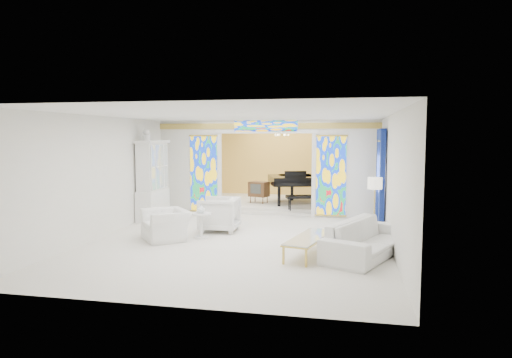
% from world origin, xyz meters
% --- Properties ---
extents(floor, '(12.00, 12.00, 0.00)m').
position_xyz_m(floor, '(0.00, 0.00, 0.00)').
color(floor, silver).
rests_on(floor, ground).
extents(ceiling, '(7.00, 12.00, 0.02)m').
position_xyz_m(ceiling, '(0.00, 0.00, 3.00)').
color(ceiling, white).
rests_on(ceiling, wall_back).
extents(wall_back, '(7.00, 0.02, 3.00)m').
position_xyz_m(wall_back, '(0.00, 6.00, 1.50)').
color(wall_back, silver).
rests_on(wall_back, floor).
extents(wall_front, '(7.00, 0.02, 3.00)m').
position_xyz_m(wall_front, '(0.00, -6.00, 1.50)').
color(wall_front, silver).
rests_on(wall_front, floor).
extents(wall_left, '(0.02, 12.00, 3.00)m').
position_xyz_m(wall_left, '(-3.50, 0.00, 1.50)').
color(wall_left, silver).
rests_on(wall_left, floor).
extents(wall_right, '(0.02, 12.00, 3.00)m').
position_xyz_m(wall_right, '(3.50, 0.00, 1.50)').
color(wall_right, silver).
rests_on(wall_right, floor).
extents(partition_wall, '(7.00, 0.22, 3.00)m').
position_xyz_m(partition_wall, '(0.00, 2.00, 1.65)').
color(partition_wall, silver).
rests_on(partition_wall, floor).
extents(stained_glass_left, '(0.90, 0.04, 2.40)m').
position_xyz_m(stained_glass_left, '(-2.03, 1.89, 1.30)').
color(stained_glass_left, gold).
rests_on(stained_glass_left, partition_wall).
extents(stained_glass_right, '(0.90, 0.04, 2.40)m').
position_xyz_m(stained_glass_right, '(2.03, 1.89, 1.30)').
color(stained_glass_right, gold).
rests_on(stained_glass_right, partition_wall).
extents(stained_glass_transom, '(2.00, 0.04, 0.34)m').
position_xyz_m(stained_glass_transom, '(0.00, 1.89, 2.82)').
color(stained_glass_transom, gold).
rests_on(stained_glass_transom, partition_wall).
extents(alcove_platform, '(6.80, 3.80, 0.18)m').
position_xyz_m(alcove_platform, '(0.00, 4.10, 0.09)').
color(alcove_platform, silver).
rests_on(alcove_platform, floor).
extents(gold_curtain_back, '(6.70, 0.10, 2.90)m').
position_xyz_m(gold_curtain_back, '(0.00, 5.88, 1.50)').
color(gold_curtain_back, '#ECBC52').
rests_on(gold_curtain_back, wall_back).
extents(chandelier, '(0.48, 0.48, 0.30)m').
position_xyz_m(chandelier, '(0.20, 4.00, 2.55)').
color(chandelier, gold).
rests_on(chandelier, ceiling).
extents(blue_drapes, '(0.14, 1.85, 2.65)m').
position_xyz_m(blue_drapes, '(3.40, 0.70, 1.58)').
color(blue_drapes, navy).
rests_on(blue_drapes, wall_right).
extents(china_cabinet, '(0.56, 1.46, 2.72)m').
position_xyz_m(china_cabinet, '(-3.22, 0.60, 1.17)').
color(china_cabinet, white).
rests_on(china_cabinet, floor).
extents(armchair_left, '(1.46, 1.48, 0.73)m').
position_xyz_m(armchair_left, '(-1.77, -1.89, 0.36)').
color(armchair_left, white).
rests_on(armchair_left, floor).
extents(armchair_right, '(1.03, 1.00, 0.90)m').
position_xyz_m(armchair_right, '(-0.78, -0.67, 0.45)').
color(armchair_right, white).
rests_on(armchair_right, floor).
extents(sofa, '(1.96, 2.73, 0.74)m').
position_xyz_m(sofa, '(2.95, -2.50, 0.37)').
color(sofa, white).
rests_on(sofa, floor).
extents(side_table, '(0.55, 0.55, 0.62)m').
position_xyz_m(side_table, '(-1.00, -1.54, 0.41)').
color(side_table, white).
rests_on(side_table, floor).
extents(vase, '(0.24, 0.24, 0.21)m').
position_xyz_m(vase, '(-1.00, -1.54, 0.73)').
color(vase, silver).
rests_on(vase, side_table).
extents(coffee_table, '(0.98, 1.90, 0.41)m').
position_xyz_m(coffee_table, '(1.76, -2.69, 0.37)').
color(coffee_table, silver).
rests_on(coffee_table, floor).
extents(floor_lamp, '(0.41, 0.41, 1.48)m').
position_xyz_m(floor_lamp, '(3.20, -0.44, 1.26)').
color(floor_lamp, gold).
rests_on(floor_lamp, floor).
extents(grand_piano, '(2.11, 3.22, 1.16)m').
position_xyz_m(grand_piano, '(0.74, 3.75, 0.96)').
color(grand_piano, black).
rests_on(grand_piano, alcove_platform).
extents(tv_console, '(0.75, 0.62, 0.74)m').
position_xyz_m(tv_console, '(-0.51, 3.37, 0.66)').
color(tv_console, brown).
rests_on(tv_console, alcove_platform).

